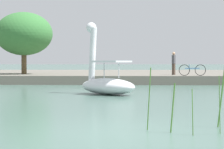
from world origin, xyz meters
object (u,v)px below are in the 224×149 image
bicycle_parked (192,70)px  swan_boat (106,81)px  person_on_path (174,63)px  tree_broadleaf_behind_dock (24,34)px

bicycle_parked → swan_boat: bearing=-120.8°
swan_boat → bicycle_parked: (5.35, 8.99, 0.36)m
bicycle_parked → person_on_path: bearing=119.6°
bicycle_parked → tree_broadleaf_behind_dock: bearing=164.0°
person_on_path → bicycle_parked: size_ratio=0.89×
tree_broadleaf_behind_dock → person_on_path: tree_broadleaf_behind_dock is taller
tree_broadleaf_behind_dock → person_on_path: size_ratio=3.81×
swan_boat → bicycle_parked: swan_boat is taller
tree_broadleaf_behind_dock → bicycle_parked: tree_broadleaf_behind_dock is taller
swan_boat → tree_broadleaf_behind_dock: (-6.88, 12.50, 3.03)m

